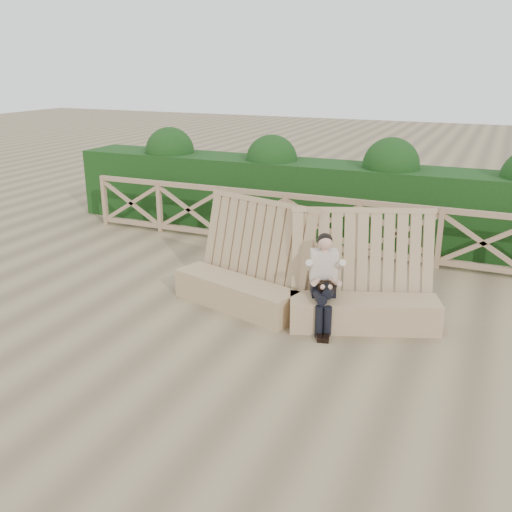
% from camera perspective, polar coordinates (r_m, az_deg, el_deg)
% --- Properties ---
extents(ground, '(60.00, 60.00, 0.00)m').
position_cam_1_polar(ground, '(7.92, -1.34, -7.01)').
color(ground, brown).
rests_on(ground, ground).
extents(bench, '(3.96, 1.40, 1.56)m').
position_cam_1_polar(bench, '(8.12, 4.31, -3.35)').
color(bench, '#988057').
rests_on(bench, ground).
extents(woman, '(0.52, 0.82, 1.30)m').
position_cam_1_polar(woman, '(7.69, 6.81, -2.24)').
color(woman, black).
rests_on(woman, ground).
extents(guardrail, '(10.10, 0.09, 1.10)m').
position_cam_1_polar(guardrail, '(10.80, 6.51, 3.14)').
color(guardrail, '#8C6E51').
rests_on(guardrail, ground).
extents(hedge, '(12.00, 1.20, 1.50)m').
position_cam_1_polar(hedge, '(11.86, 8.29, 5.48)').
color(hedge, black).
rests_on(hedge, ground).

